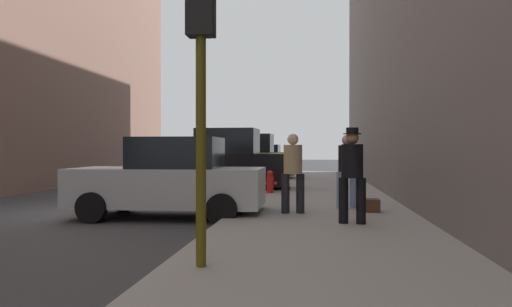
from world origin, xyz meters
TOP-DOWN VIEW (x-y plane):
  - ground_plane at (0.00, 0.00)m, footprint 120.00×120.00m
  - sidewalk at (6.00, 0.00)m, footprint 4.00×40.00m
  - parked_silver_sedan at (2.65, -0.51)m, footprint 4.22×2.10m
  - parked_black_suv at (2.65, 6.09)m, footprint 4.65×2.17m
  - parked_bronze_suv at (2.65, 12.55)m, footprint 4.67×2.20m
  - parked_blue_sedan at (2.65, 18.87)m, footprint 4.26×2.18m
  - fire_hydrant at (4.45, 4.37)m, footprint 0.42×0.22m
  - traffic_light at (4.50, -5.54)m, footprint 0.32×0.32m
  - pedestrian_in_jeans at (6.59, 0.49)m, footprint 0.53×0.49m
  - pedestrian_with_fedora at (6.52, -1.93)m, footprint 0.52×0.45m
  - pedestrian_in_tan_coat at (5.37, -0.55)m, footprint 0.52×0.46m
  - duffel_bag at (7.09, -0.09)m, footprint 0.32×0.44m

SIDE VIEW (x-z plane):
  - ground_plane at x=0.00m, z-range 0.00..0.00m
  - sidewalk at x=6.00m, z-range 0.00..0.15m
  - duffel_bag at x=7.09m, z-range 0.15..0.43m
  - fire_hydrant at x=4.45m, z-range 0.15..0.85m
  - parked_silver_sedan at x=2.65m, z-range -0.05..1.74m
  - parked_blue_sedan at x=2.65m, z-range -0.05..1.74m
  - parked_black_suv at x=2.65m, z-range -0.09..2.16m
  - parked_bronze_suv at x=2.65m, z-range -0.09..2.16m
  - pedestrian_in_jeans at x=6.59m, z-range 0.25..1.96m
  - pedestrian_in_tan_coat at x=5.37m, z-range 0.25..1.96m
  - pedestrian_with_fedora at x=6.52m, z-range 0.25..2.02m
  - traffic_light at x=4.50m, z-range 0.96..4.56m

